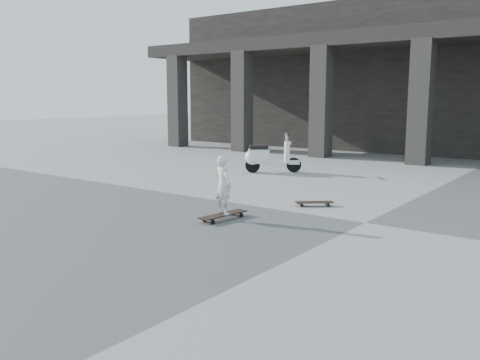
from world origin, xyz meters
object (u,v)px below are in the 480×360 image
Objects in this scene: longboard at (223,215)px; scooter at (263,157)px; skateboard_spare at (314,203)px; child at (223,185)px.

scooter reaches higher than longboard.
skateboard_spare is 0.67× the size of child.
scooter is at bearing 96.54° from skateboard_spare.
skateboard_spare is at bearing -83.77° from scooter.
scooter is at bearing 34.07° from longboard.
longboard is 0.77× the size of scooter.
skateboard_spare is (0.76, 1.98, -0.01)m from longboard.
scooter is at bearing -47.61° from child.
scooter reaches higher than child.
longboard is 5.90m from scooter.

